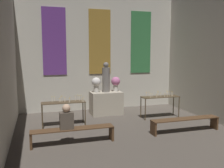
{
  "coord_description": "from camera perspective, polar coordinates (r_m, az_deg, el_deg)",
  "views": [
    {
      "loc": [
        -2.61,
        1.63,
        2.45
      ],
      "look_at": [
        0.0,
        10.18,
        1.3
      ],
      "focal_mm": 40.0,
      "sensor_mm": 36.0,
      "label": 1
    }
  ],
  "objects": [
    {
      "name": "wall_back",
      "position": [
        10.7,
        -2.9,
        7.14
      ],
      "size": [
        6.92,
        0.16,
        4.78
      ],
      "color": "beige",
      "rests_on": "ground_plane"
    },
    {
      "name": "altar",
      "position": [
        9.91,
        -1.36,
        -4.35
      ],
      "size": [
        1.22,
        0.76,
        0.89
      ],
      "color": "#ADA38E",
      "rests_on": "ground_plane"
    },
    {
      "name": "statue",
      "position": [
        9.76,
        -1.38,
        1.31
      ],
      "size": [
        0.3,
        0.3,
        1.17
      ],
      "color": "slate",
      "rests_on": "altar"
    },
    {
      "name": "flower_vase_left",
      "position": [
        9.68,
        -3.64,
        0.18
      ],
      "size": [
        0.35,
        0.35,
        0.58
      ],
      "color": "beige",
      "rests_on": "altar"
    },
    {
      "name": "flower_vase_right",
      "position": [
        9.89,
        0.84,
        0.35
      ],
      "size": [
        0.35,
        0.35,
        0.58
      ],
      "color": "beige",
      "rests_on": "altar"
    },
    {
      "name": "candle_rack_left",
      "position": [
        8.45,
        -10.97,
        -4.68
      ],
      "size": [
        1.44,
        0.46,
        1.0
      ],
      "color": "#473823",
      "rests_on": "ground_plane"
    },
    {
      "name": "candle_rack_right",
      "position": [
        9.49,
        10.94,
        -3.37
      ],
      "size": [
        1.44,
        0.46,
        1.0
      ],
      "color": "#473823",
      "rests_on": "ground_plane"
    },
    {
      "name": "pew_back_left",
      "position": [
        6.88,
        -8.92,
        -10.81
      ],
      "size": [
        2.21,
        0.36,
        0.43
      ],
      "color": "#4C331E",
      "rests_on": "ground_plane"
    },
    {
      "name": "pew_back_right",
      "position": [
        8.08,
        16.39,
        -8.26
      ],
      "size": [
        2.21,
        0.36,
        0.43
      ],
      "color": "#4C331E",
      "rests_on": "ground_plane"
    },
    {
      "name": "person_seated",
      "position": [
        6.74,
        -10.35,
        -7.65
      ],
      "size": [
        0.36,
        0.24,
        0.67
      ],
      "color": "#4C4238",
      "rests_on": "pew_back_left"
    }
  ]
}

